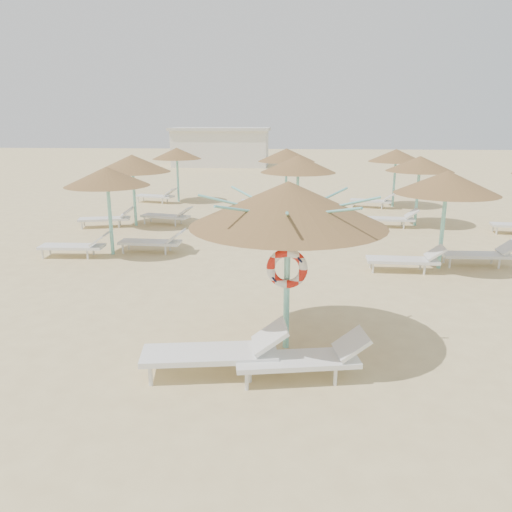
{
  "coord_description": "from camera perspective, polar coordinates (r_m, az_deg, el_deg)",
  "views": [
    {
      "loc": [
        0.31,
        -8.73,
        4.05
      ],
      "look_at": [
        -0.43,
        1.15,
        1.3
      ],
      "focal_mm": 35.0,
      "sensor_mm": 36.0,
      "label": 1
    }
  ],
  "objects": [
    {
      "name": "ground",
      "position": [
        9.63,
        2.08,
        -9.38
      ],
      "size": [
        120.0,
        120.0,
        0.0
      ],
      "primitive_type": "plane",
      "color": "#DCC386",
      "rests_on": "ground"
    },
    {
      "name": "main_palapa",
      "position": [
        8.49,
        3.7,
        5.9
      ],
      "size": [
        3.38,
        3.38,
        3.03
      ],
      "color": "#7BD5CB",
      "rests_on": "ground"
    },
    {
      "name": "service_hut",
      "position": [
        44.25,
        -4.02,
        12.35
      ],
      "size": [
        8.4,
        4.4,
        3.25
      ],
      "color": "silver",
      "rests_on": "ground"
    },
    {
      "name": "palapa_field",
      "position": [
        18.85,
        9.61,
        9.99
      ],
      "size": [
        19.66,
        13.38,
        2.72
      ],
      "color": "#7BD5CB",
      "rests_on": "ground"
    },
    {
      "name": "lounger_main_a",
      "position": [
        8.23,
        -4.21,
        -10.8
      ],
      "size": [
        2.42,
        1.04,
        0.85
      ],
      "rotation": [
        0.0,
        0.0,
        0.15
      ],
      "color": "white",
      "rests_on": "ground"
    },
    {
      "name": "lounger_main_b",
      "position": [
        8.14,
        5.71,
        -11.49
      ],
      "size": [
        2.18,
        0.98,
        0.76
      ],
      "rotation": [
        0.0,
        0.0,
        0.17
      ],
      "color": "white",
      "rests_on": "ground"
    }
  ]
}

